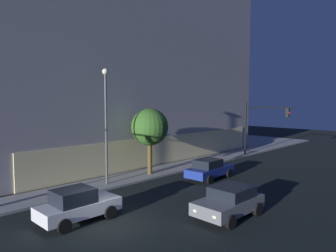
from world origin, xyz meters
TOP-DOWN VIEW (x-y plane):
  - ground_plane at (0.00, 0.00)m, footprint 120.00×120.00m
  - modern_building at (12.35, 23.77)m, footprint 30.90×31.42m
  - traffic_light_far_corner at (22.54, 3.81)m, footprint 0.72×5.40m
  - street_lamp_sidewalk at (4.19, 6.09)m, footprint 0.44×0.44m
  - sidewalk_tree at (8.47, 6.19)m, footprint 3.01×3.01m
  - car_white at (-0.74, 1.58)m, footprint 4.12×2.03m
  - car_grey at (5.18, -3.57)m, footprint 4.05×2.29m
  - car_blue at (10.97, 2.04)m, footprint 4.46×2.13m

SIDE VIEW (x-z plane):
  - ground_plane at x=0.00m, z-range 0.00..0.00m
  - car_blue at x=10.97m, z-range 0.01..1.58m
  - car_grey at x=5.18m, z-range 0.03..1.61m
  - car_white at x=-0.74m, z-range 0.00..1.70m
  - sidewalk_tree at x=8.47m, z-range 1.28..6.62m
  - traffic_light_far_corner at x=22.54m, z-range 1.15..6.92m
  - street_lamp_sidewalk at x=4.19m, z-range 1.18..9.37m
  - modern_building at x=12.35m, z-range -0.06..21.05m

